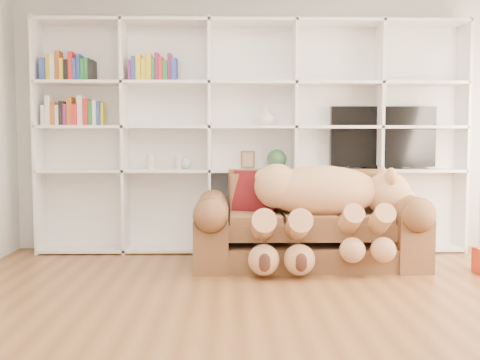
{
  "coord_description": "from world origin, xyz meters",
  "views": [
    {
      "loc": [
        -0.25,
        -3.25,
        1.14
      ],
      "look_at": [
        -0.14,
        1.63,
        0.8
      ],
      "focal_mm": 40.0,
      "sensor_mm": 36.0,
      "label": 1
    }
  ],
  "objects": [
    {
      "name": "figurine_tall",
      "position": [
        -1.06,
        2.3,
        0.94
      ],
      "size": [
        0.1,
        0.1,
        0.16
      ],
      "primitive_type": "cylinder",
      "rotation": [
        0.0,
        0.0,
        -0.35
      ],
      "color": "beige",
      "rests_on": "bookshelf"
    },
    {
      "name": "bookshelf",
      "position": [
        -0.24,
        2.36,
        1.31
      ],
      "size": [
        4.43,
        0.35,
        2.4
      ],
      "color": "white",
      "rests_on": "floor"
    },
    {
      "name": "wall_back",
      "position": [
        0.0,
        2.5,
        1.35
      ],
      "size": [
        5.0,
        0.02,
        2.7
      ],
      "primitive_type": "cube",
      "color": "white",
      "rests_on": "floor"
    },
    {
      "name": "throw_pillow",
      "position": [
        0.01,
        1.85,
        0.66
      ],
      "size": [
        0.47,
        0.35,
        0.44
      ],
      "primitive_type": "cube",
      "rotation": [
        -0.24,
        0.0,
        -0.32
      ],
      "color": "#55110E",
      "rests_on": "sofa"
    },
    {
      "name": "figurine_short",
      "position": [
        -0.77,
        2.3,
        0.93
      ],
      "size": [
        0.09,
        0.09,
        0.13
      ],
      "primitive_type": "cylinder",
      "rotation": [
        0.0,
        0.0,
        0.2
      ],
      "color": "beige",
      "rests_on": "bookshelf"
    },
    {
      "name": "green_vase",
      "position": [
        0.26,
        2.3,
        0.97
      ],
      "size": [
        0.21,
        0.21,
        0.21
      ],
      "primitive_type": "sphere",
      "color": "#2B5431",
      "rests_on": "bookshelf"
    },
    {
      "name": "floor",
      "position": [
        0.0,
        0.0,
        0.0
      ],
      "size": [
        5.0,
        5.0,
        0.0
      ],
      "primitive_type": "plane",
      "color": "brown",
      "rests_on": "ground"
    },
    {
      "name": "snow_globe",
      "position": [
        -0.68,
        2.3,
        0.93
      ],
      "size": [
        0.11,
        0.11,
        0.11
      ],
      "primitive_type": "sphere",
      "color": "silver",
      "rests_on": "bookshelf"
    },
    {
      "name": "picture_frame",
      "position": [
        -0.05,
        2.3,
        0.97
      ],
      "size": [
        0.15,
        0.06,
        0.18
      ],
      "primitive_type": "cube",
      "rotation": [
        0.0,
        0.0,
        -0.25
      ],
      "color": "brown",
      "rests_on": "bookshelf"
    },
    {
      "name": "shelf_vase",
      "position": [
        0.14,
        2.3,
        1.42
      ],
      "size": [
        0.22,
        0.22,
        0.2
      ],
      "primitive_type": "imported",
      "rotation": [
        0.0,
        0.0,
        -0.13
      ],
      "color": "silver",
      "rests_on": "bookshelf"
    },
    {
      "name": "tv",
      "position": [
        1.38,
        2.35,
        1.19
      ],
      "size": [
        1.11,
        0.18,
        0.65
      ],
      "color": "black",
      "rests_on": "bookshelf"
    },
    {
      "name": "sofa",
      "position": [
        0.49,
        1.7,
        0.33
      ],
      "size": [
        2.08,
        0.9,
        0.87
      ],
      "color": "brown",
      "rests_on": "floor"
    },
    {
      "name": "teddy_bear",
      "position": [
        0.61,
        1.52,
        0.61
      ],
      "size": [
        1.58,
        0.86,
        0.92
      ],
      "rotation": [
        0.0,
        0.0,
        0.12
      ],
      "color": "tan",
      "rests_on": "sofa"
    }
  ]
}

